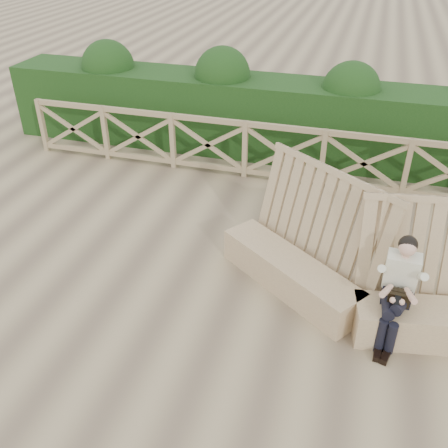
# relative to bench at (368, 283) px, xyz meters

# --- Properties ---
(ground) EXTENTS (60.00, 60.00, 0.00)m
(ground) POSITION_rel_bench_xyz_m (-1.67, -0.34, -0.40)
(ground) COLOR brown
(ground) RESTS_ON ground
(bench) EXTENTS (4.04, 1.90, 1.59)m
(bench) POSITION_rel_bench_xyz_m (0.00, 0.00, 0.00)
(bench) COLOR #8E7051
(bench) RESTS_ON ground
(woman) EXTENTS (0.38, 0.79, 1.34)m
(woman) POSITION_rel_bench_xyz_m (0.30, -0.39, 0.33)
(woman) COLOR black
(woman) RESTS_ON ground
(guardrail) EXTENTS (10.10, 0.09, 1.10)m
(guardrail) POSITION_rel_bench_xyz_m (-1.67, 3.16, 0.15)
(guardrail) COLOR #86704E
(guardrail) RESTS_ON ground
(hedge) EXTENTS (12.00, 1.20, 1.50)m
(hedge) POSITION_rel_bench_xyz_m (-1.67, 4.36, 0.35)
(hedge) COLOR black
(hedge) RESTS_ON ground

